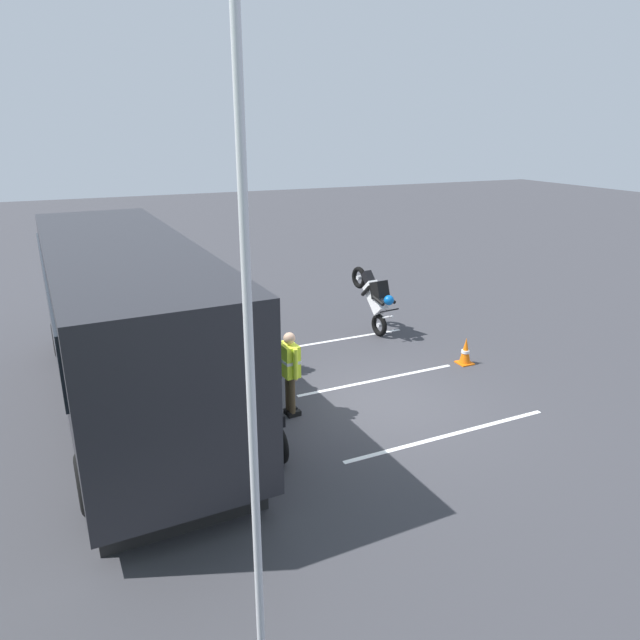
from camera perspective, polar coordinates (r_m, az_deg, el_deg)
ground_plane at (r=11.74m, az=5.67°, el=-8.15°), size 80.00×80.00×0.00m
tour_bus at (r=11.60m, az=-18.45°, el=-0.58°), size 9.38×2.91×3.25m
spectator_far_left at (r=10.84m, az=-2.98°, el=-4.61°), size 0.58×0.34×1.67m
spectator_left at (r=11.89m, az=-6.87°, el=-2.34°), size 0.57×0.38×1.75m
spectator_centre at (r=12.81m, az=-6.83°, el=-0.59°), size 0.57×0.38×1.82m
parked_motorcycle_silver at (r=10.21m, az=-5.17°, el=-9.39°), size 2.05×0.58×0.99m
stunt_motorcycle at (r=15.27m, az=5.38°, el=2.36°), size 1.96×0.63×1.79m
flagpole at (r=4.81m, az=-7.11°, el=-1.63°), size 0.78×0.36×7.27m
traffic_cone at (r=13.86m, az=14.10°, el=-3.00°), size 0.34×0.34×0.63m
bay_line_a at (r=10.83m, az=12.62°, el=-10.96°), size 0.19×4.27×0.01m
bay_line_b at (r=12.77m, az=5.70°, el=-5.86°), size 0.18×3.82×0.01m
bay_line_c at (r=14.91m, az=0.78°, el=-2.12°), size 0.19×4.33×0.01m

